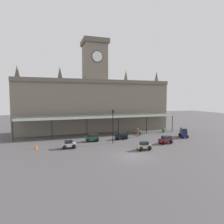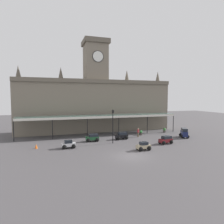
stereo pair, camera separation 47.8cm
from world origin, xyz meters
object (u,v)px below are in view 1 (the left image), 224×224
car_navy_van (183,133)px  pedestrian_near_entrance (138,132)px  traffic_cone (36,147)px  car_white_sedan (69,145)px  car_beige_sedan (144,147)px  car_green_estate (92,138)px  planter_near_kerb (140,133)px  planter_forecourt_centre (164,130)px  car_black_estate (122,136)px  victorian_lamppost (113,123)px  car_maroon_estate (166,140)px

car_navy_van → pedestrian_near_entrance: 8.61m
pedestrian_near_entrance → traffic_cone: size_ratio=2.40×
car_white_sedan → car_beige_sedan: bearing=-23.2°
car_green_estate → planter_near_kerb: bearing=14.2°
car_white_sedan → planter_forecourt_centre: size_ratio=2.19×
car_beige_sedan → car_navy_van: bearing=26.7°
car_black_estate → victorian_lamppost: bearing=-135.3°
car_black_estate → car_beige_sedan: bearing=-87.0°
car_white_sedan → car_navy_van: bearing=3.7°
car_navy_van → planter_near_kerb: (-6.71, 4.60, -0.32)m
car_maroon_estate → car_beige_sedan: size_ratio=1.13×
car_navy_van → victorian_lamppost: bearing=-178.3°
car_black_estate → planter_forecourt_centre: (11.16, 3.65, -0.07)m
car_green_estate → pedestrian_near_entrance: (9.10, 1.12, 0.34)m
car_black_estate → car_maroon_estate: bearing=-43.7°
traffic_cone → planter_near_kerb: 19.91m
car_black_estate → planter_near_kerb: size_ratio=2.42×
car_white_sedan → planter_forecourt_centre: car_white_sedan is taller
car_maroon_estate → victorian_lamppost: size_ratio=0.42×
car_green_estate → traffic_cone: car_green_estate is taller
car_black_estate → victorian_lamppost: size_ratio=0.42×
car_green_estate → car_black_estate: bearing=1.0°
car_white_sedan → car_navy_van: car_navy_van is taller
traffic_cone → car_black_estate: bearing=8.9°
car_green_estate → traffic_cone: (-8.89, -2.15, -0.22)m
car_navy_van → planter_near_kerb: size_ratio=2.69×
car_black_estate → victorian_lamppost: victorian_lamppost is taller
planter_near_kerb → car_beige_sedan: bearing=-114.2°
pedestrian_near_entrance → car_beige_sedan: bearing=-110.6°
car_white_sedan → traffic_cone: size_ratio=3.02×
car_beige_sedan → car_white_sedan: bearing=156.8°
car_maroon_estate → car_navy_van: car_navy_van is taller
victorian_lamppost → planter_forecourt_centre: size_ratio=5.82×
traffic_cone → car_navy_van: bearing=0.4°
victorian_lamppost → pedestrian_near_entrance: bearing=29.3°
traffic_cone → pedestrian_near_entrance: bearing=10.3°
pedestrian_near_entrance → car_maroon_estate: bearing=-73.4°
car_white_sedan → car_maroon_estate: (15.34, -1.95, 0.06)m
car_navy_van → planter_forecourt_centre: car_navy_van is taller
pedestrian_near_entrance → car_black_estate: bearing=-164.6°
car_black_estate → car_navy_van: 11.94m
planter_near_kerb → car_black_estate: bearing=-153.2°
car_white_sedan → car_green_estate: car_green_estate is taller
car_beige_sedan → planter_near_kerb: 11.32m
car_maroon_estate → car_white_sedan: bearing=172.8°
car_green_estate → pedestrian_near_entrance: 9.17m
car_maroon_estate → planter_forecourt_centre: car_maroon_estate is taller
car_navy_van → car_white_sedan: bearing=-176.3°
traffic_cone → victorian_lamppost: bearing=-1.1°
car_white_sedan → car_beige_sedan: size_ratio=1.00×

